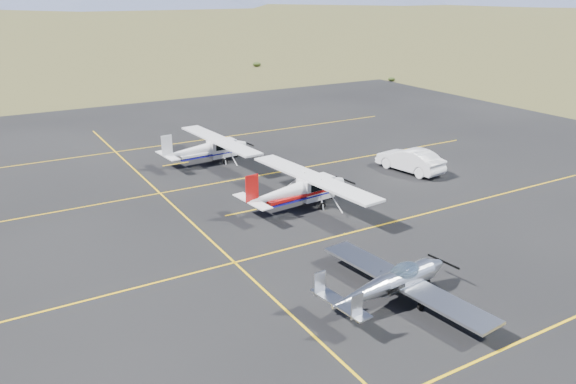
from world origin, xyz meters
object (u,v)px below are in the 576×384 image
object	(u,v)px
aircraft_low_wing	(393,282)
aircraft_plain	(207,148)
aircraft_cessna	(299,189)
sedan	(410,160)

from	to	relation	value
aircraft_low_wing	aircraft_plain	size ratio (longest dim) A/B	0.86
aircraft_low_wing	aircraft_cessna	world-z (taller)	aircraft_cessna
aircraft_cessna	sedan	xyz separation A→B (m)	(10.39, 2.05, -0.35)
aircraft_low_wing	sedan	world-z (taller)	aircraft_low_wing
aircraft_plain	aircraft_low_wing	bearing A→B (deg)	-97.11
aircraft_low_wing	aircraft_cessna	size ratio (longest dim) A/B	0.83
aircraft_cessna	sedan	size ratio (longest dim) A/B	2.11
aircraft_plain	sedan	distance (m)	14.62
aircraft_low_wing	sedan	distance (m)	18.04
sedan	aircraft_cessna	bearing A→B (deg)	2.16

